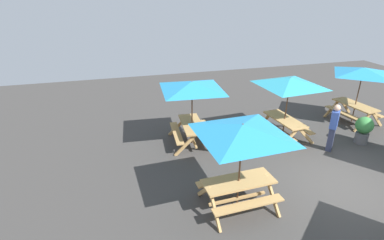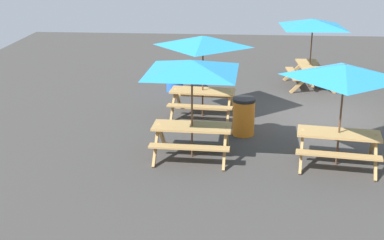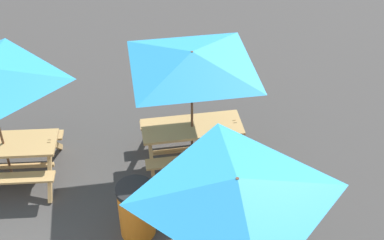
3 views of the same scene
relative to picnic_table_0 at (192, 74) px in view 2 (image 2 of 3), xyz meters
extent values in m
plane|color=#3D3A38|center=(3.54, 3.07, -1.99)|extent=(26.22, 26.22, 0.00)
cube|color=tan|center=(0.00, 0.00, -1.25)|extent=(1.83, 0.78, 0.05)
cube|color=tan|center=(-0.02, -0.55, -1.54)|extent=(1.81, 0.34, 0.04)
cube|color=tan|center=(0.02, 0.55, -1.54)|extent=(1.81, 0.34, 0.04)
cube|color=tan|center=(-0.80, -0.33, -1.62)|extent=(0.10, 0.80, 0.81)
cube|color=tan|center=(-0.76, 0.40, -1.62)|extent=(0.10, 0.80, 0.81)
cube|color=tan|center=(0.76, -0.40, -1.62)|extent=(0.10, 0.80, 0.81)
cube|color=tan|center=(0.80, 0.33, -1.62)|extent=(0.10, 0.80, 0.81)
cube|color=tan|center=(0.00, 0.00, -1.77)|extent=(1.56, 0.14, 0.06)
cylinder|color=brown|center=(0.00, 0.00, -0.84)|extent=(0.04, 0.04, 2.30)
pyramid|color=#268CC6|center=(0.00, 0.00, 0.17)|extent=(2.83, 2.83, 0.28)
cube|color=tan|center=(3.48, 6.34, -1.25)|extent=(0.79, 1.83, 0.05)
cube|color=tan|center=(4.03, 6.37, -1.54)|extent=(0.35, 1.81, 0.04)
cube|color=tan|center=(2.93, 6.31, -1.54)|extent=(0.35, 1.81, 0.04)
cube|color=tan|center=(3.89, 5.58, -1.62)|extent=(0.80, 0.10, 0.81)
cube|color=tan|center=(3.16, 5.54, -1.62)|extent=(0.80, 0.10, 0.81)
cube|color=tan|center=(3.81, 7.14, -1.62)|extent=(0.80, 0.10, 0.81)
cube|color=tan|center=(3.08, 7.10, -1.62)|extent=(0.80, 0.10, 0.81)
cube|color=tan|center=(3.48, 6.34, -1.77)|extent=(0.15, 1.56, 0.06)
cylinder|color=brown|center=(3.48, 6.34, -0.84)|extent=(0.04, 0.04, 2.30)
pyramid|color=#268CC6|center=(3.48, 6.34, 0.17)|extent=(2.82, 2.82, 0.28)
cube|color=tan|center=(3.27, -0.20, -1.25)|extent=(1.88, 0.95, 0.05)
cube|color=tan|center=(3.19, -0.74, -1.54)|extent=(1.82, 0.51, 0.04)
cube|color=tan|center=(3.35, 0.34, -1.54)|extent=(1.82, 0.51, 0.04)
cube|color=tan|center=(2.45, -0.45, -1.62)|extent=(0.17, 0.80, 0.81)
cube|color=tan|center=(2.55, 0.27, -1.62)|extent=(0.17, 0.80, 0.81)
cube|color=tan|center=(3.99, -0.67, -1.62)|extent=(0.17, 0.80, 0.81)
cube|color=tan|center=(4.10, 0.05, -1.62)|extent=(0.17, 0.80, 0.81)
cube|color=tan|center=(3.27, -0.20, -1.77)|extent=(1.55, 0.29, 0.06)
cylinder|color=brown|center=(3.27, -0.20, -0.84)|extent=(0.04, 0.04, 2.30)
pyramid|color=#268CC6|center=(3.27, -0.20, 0.17)|extent=(2.26, 2.26, 0.28)
cube|color=tan|center=(0.07, 2.96, -1.25)|extent=(1.85, 0.85, 0.05)
cube|color=tan|center=(0.02, 2.42, -1.54)|extent=(1.82, 0.42, 0.04)
cube|color=tan|center=(0.12, 3.51, -1.54)|extent=(1.82, 0.42, 0.04)
cube|color=tan|center=(-0.74, 2.67, -1.62)|extent=(0.13, 0.80, 0.81)
cube|color=tan|center=(-0.67, 3.40, -1.62)|extent=(0.13, 0.80, 0.81)
cube|color=tan|center=(0.82, 2.53, -1.62)|extent=(0.13, 0.80, 0.81)
cube|color=tan|center=(0.88, 3.26, -1.62)|extent=(0.13, 0.80, 0.81)
cube|color=tan|center=(0.07, 2.96, -1.77)|extent=(1.56, 0.21, 0.06)
cylinder|color=brown|center=(0.07, 2.96, -0.84)|extent=(0.04, 0.04, 2.30)
pyramid|color=#268CC6|center=(0.07, 2.96, 0.17)|extent=(2.17, 2.17, 0.28)
cylinder|color=orange|center=(1.21, 1.55, -1.54)|extent=(0.56, 0.56, 0.90)
cylinder|color=black|center=(1.21, 1.55, -1.05)|extent=(0.59, 0.59, 0.08)
cylinder|color=blue|center=(-0.99, 5.45, -1.54)|extent=(0.56, 0.56, 0.90)
cylinder|color=black|center=(-0.99, 5.45, -1.05)|extent=(0.59, 0.59, 0.08)
camera|label=1|loc=(-2.14, 9.10, 3.11)|focal=28.00mm
camera|label=2|loc=(0.89, -11.46, 2.91)|focal=50.00mm
camera|label=3|loc=(1.52, 7.30, 4.72)|focal=50.00mm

